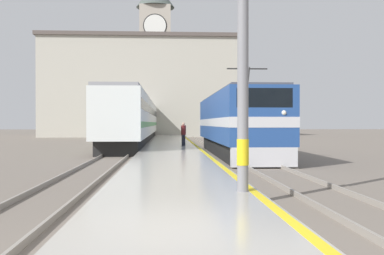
# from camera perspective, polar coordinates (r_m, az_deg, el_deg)

# --- Properties ---
(ground_plane) EXTENTS (200.00, 200.00, 0.00)m
(ground_plane) POSITION_cam_1_polar(r_m,az_deg,el_deg) (36.64, -2.73, -2.40)
(ground_plane) COLOR #70665B
(platform) EXTENTS (3.71, 140.00, 0.33)m
(platform) POSITION_cam_1_polar(r_m,az_deg,el_deg) (31.64, -2.66, -2.57)
(platform) COLOR #ADA89E
(platform) RESTS_ON ground
(rail_track_near) EXTENTS (2.84, 140.00, 0.16)m
(rail_track_near) POSITION_cam_1_polar(r_m,az_deg,el_deg) (31.89, 4.02, -2.79)
(rail_track_near) COLOR #70665B
(rail_track_near) RESTS_ON ground
(rail_track_far) EXTENTS (2.83, 140.00, 0.16)m
(rail_track_far) POSITION_cam_1_polar(r_m,az_deg,el_deg) (31.78, -8.37, -2.80)
(rail_track_far) COLOR #70665B
(rail_track_far) RESTS_ON ground
(locomotive_train) EXTENTS (2.92, 16.31, 4.63)m
(locomotive_train) POSITION_cam_1_polar(r_m,az_deg,el_deg) (26.49, 5.48, 0.52)
(locomotive_train) COLOR black
(locomotive_train) RESTS_ON ground
(passenger_train) EXTENTS (2.92, 37.06, 4.12)m
(passenger_train) POSITION_cam_1_polar(r_m,az_deg,el_deg) (42.90, -7.01, 0.99)
(passenger_train) COLOR black
(passenger_train) RESTS_ON ground
(person_on_platform) EXTENTS (0.34, 0.34, 1.61)m
(person_on_platform) POSITION_cam_1_polar(r_m,az_deg,el_deg) (30.95, -1.09, -0.77)
(person_on_platform) COLOR #23232D
(person_on_platform) RESTS_ON platform
(clock_tower) EXTENTS (6.02, 6.02, 24.59)m
(clock_tower) POSITION_cam_1_polar(r_m,az_deg,el_deg) (72.60, -4.67, 9.54)
(clock_tower) COLOR #ADA393
(clock_tower) RESTS_ON ground
(station_building) EXTENTS (27.39, 9.14, 13.87)m
(station_building) POSITION_cam_1_polar(r_m,az_deg,el_deg) (63.78, -6.46, 5.12)
(station_building) COLOR #B7B2A3
(station_building) RESTS_ON ground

